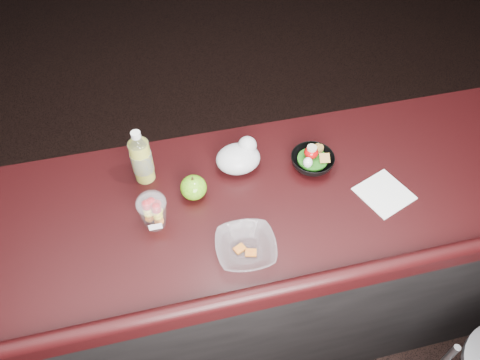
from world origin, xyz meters
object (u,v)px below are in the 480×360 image
lemonade_bottle (142,160)px  fruit_cup (153,211)px  green_apple (194,188)px  snack_bowl (312,160)px  takeout_bowl (246,248)px

lemonade_bottle → fruit_cup: 0.21m
green_apple → snack_bowl: 0.44m
green_apple → takeout_bowl: green_apple is taller
green_apple → takeout_bowl: size_ratio=0.47×
lemonade_bottle → snack_bowl: (0.59, -0.08, -0.06)m
fruit_cup → lemonade_bottle: bearing=93.0°
takeout_bowl → lemonade_bottle: bearing=125.6°
green_apple → lemonade_bottle: bearing=142.1°
lemonade_bottle → fruit_cup: (0.01, -0.21, -0.02)m
fruit_cup → snack_bowl: fruit_cup is taller
lemonade_bottle → fruit_cup: lemonade_bottle is taller
lemonade_bottle → green_apple: bearing=-37.9°
lemonade_bottle → fruit_cup: bearing=-87.0°
snack_bowl → takeout_bowl: (-0.32, -0.30, -0.01)m
green_apple → fruit_cup: bearing=-148.9°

